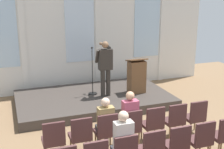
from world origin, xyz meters
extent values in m
cube|color=silver|center=(0.00, 5.88, 2.26)|extent=(9.85, 0.10, 4.52)
cube|color=silver|center=(-2.63, 5.82, 2.23)|extent=(1.04, 0.04, 2.40)
cube|color=silver|center=(-1.96, 5.83, 2.26)|extent=(0.20, 0.08, 4.52)
cube|color=silver|center=(0.00, 5.82, 2.23)|extent=(1.04, 0.04, 2.40)
cube|color=silver|center=(0.67, 5.83, 2.26)|extent=(0.20, 0.08, 4.52)
cube|color=silver|center=(2.63, 5.82, 2.23)|extent=(1.04, 0.04, 2.40)
cube|color=silver|center=(3.30, 5.83, 2.26)|extent=(0.20, 0.08, 4.52)
cube|color=#3F3833|center=(0.00, 4.20, 0.14)|extent=(4.81, 2.77, 0.28)
cylinder|color=#332D28|center=(0.25, 4.01, 0.71)|extent=(0.14, 0.14, 0.86)
cylinder|color=#332D28|center=(0.43, 4.01, 0.71)|extent=(0.14, 0.14, 0.86)
cube|color=#332D28|center=(0.34, 4.01, 1.47)|extent=(0.42, 0.22, 0.65)
cube|color=#B28C19|center=(0.34, 4.13, 1.54)|extent=(0.06, 0.01, 0.39)
sphere|color=#8C6647|center=(0.34, 4.02, 1.92)|extent=(0.21, 0.21, 0.21)
cylinder|color=#332D28|center=(0.10, 4.09, 1.57)|extent=(0.09, 0.28, 0.45)
cylinder|color=#332D28|center=(0.50, 4.14, 1.79)|extent=(0.15, 0.36, 0.15)
cylinder|color=#332D28|center=(0.45, 4.27, 1.82)|extent=(0.11, 0.34, 0.15)
sphere|color=#8C6647|center=(0.37, 4.54, 1.87)|extent=(0.10, 0.10, 0.10)
cylinder|color=black|center=(0.00, 4.30, 0.30)|extent=(0.28, 0.28, 0.03)
cylinder|color=black|center=(0.00, 4.30, 1.04)|extent=(0.02, 0.02, 1.45)
sphere|color=#262626|center=(0.00, 4.30, 1.80)|extent=(0.07, 0.07, 0.07)
cube|color=brown|center=(1.41, 4.00, 0.81)|extent=(0.52, 0.40, 1.05)
cube|color=brown|center=(1.41, 4.02, 1.37)|extent=(0.60, 0.48, 0.14)
cylinder|color=olive|center=(-1.57, 1.46, 0.20)|extent=(0.04, 0.04, 0.40)
cylinder|color=olive|center=(-1.93, 1.46, 0.20)|extent=(0.04, 0.04, 0.40)
cube|color=#4C2D2D|center=(-1.75, 1.29, 0.44)|extent=(0.46, 0.44, 0.08)
cube|color=#4C2D2D|center=(-1.75, 1.10, 0.71)|extent=(0.46, 0.06, 0.46)
cylinder|color=olive|center=(-0.99, 1.46, 0.20)|extent=(0.04, 0.04, 0.40)
cylinder|color=olive|center=(-1.35, 1.46, 0.20)|extent=(0.04, 0.04, 0.40)
cylinder|color=olive|center=(-0.99, 1.12, 0.20)|extent=(0.04, 0.04, 0.40)
cube|color=#4C2D2D|center=(-1.17, 1.29, 0.44)|extent=(0.46, 0.44, 0.08)
cube|color=#4C2D2D|center=(-1.17, 1.10, 0.71)|extent=(0.46, 0.06, 0.46)
cylinder|color=olive|center=(-0.40, 1.46, 0.20)|extent=(0.04, 0.04, 0.40)
cylinder|color=olive|center=(-0.76, 1.46, 0.20)|extent=(0.04, 0.04, 0.40)
cylinder|color=olive|center=(-0.40, 1.12, 0.20)|extent=(0.04, 0.04, 0.40)
cylinder|color=olive|center=(-0.76, 1.12, 0.20)|extent=(0.04, 0.04, 0.40)
cube|color=#4C2D2D|center=(-0.58, 1.29, 0.44)|extent=(0.46, 0.44, 0.08)
cube|color=#4C2D2D|center=(-0.58, 1.10, 0.71)|extent=(0.46, 0.06, 0.46)
cylinder|color=#2D2D33|center=(-0.67, 1.47, 0.22)|extent=(0.10, 0.10, 0.44)
cylinder|color=#2D2D33|center=(-0.49, 1.47, 0.22)|extent=(0.10, 0.10, 0.44)
cube|color=#2D2D33|center=(-0.58, 1.35, 0.50)|extent=(0.34, 0.36, 0.12)
cube|color=#997F4C|center=(-0.58, 1.24, 0.81)|extent=(0.36, 0.20, 0.50)
sphere|color=beige|center=(-0.58, 1.26, 1.17)|extent=(0.20, 0.20, 0.20)
cylinder|color=olive|center=(0.18, 1.46, 0.20)|extent=(0.04, 0.04, 0.40)
cylinder|color=olive|center=(-0.18, 1.46, 0.20)|extent=(0.04, 0.04, 0.40)
cylinder|color=olive|center=(0.18, 1.12, 0.20)|extent=(0.04, 0.04, 0.40)
cylinder|color=olive|center=(-0.18, 1.12, 0.20)|extent=(0.04, 0.04, 0.40)
cube|color=#4C2D2D|center=(0.00, 1.29, 0.44)|extent=(0.46, 0.44, 0.08)
cube|color=#4C2D2D|center=(0.00, 1.10, 0.71)|extent=(0.46, 0.06, 0.46)
cylinder|color=#2D2D33|center=(-0.09, 1.47, 0.22)|extent=(0.10, 0.10, 0.44)
cylinder|color=#2D2D33|center=(0.09, 1.47, 0.22)|extent=(0.10, 0.10, 0.44)
cube|color=#2D2D33|center=(0.00, 1.35, 0.50)|extent=(0.34, 0.36, 0.12)
cube|color=#B24C66|center=(0.00, 1.24, 0.85)|extent=(0.36, 0.20, 0.58)
sphere|color=tan|center=(0.00, 1.26, 1.25)|extent=(0.20, 0.20, 0.20)
cylinder|color=olive|center=(0.76, 1.46, 0.20)|extent=(0.04, 0.04, 0.40)
cylinder|color=olive|center=(0.40, 1.46, 0.20)|extent=(0.04, 0.04, 0.40)
cylinder|color=olive|center=(0.76, 1.12, 0.20)|extent=(0.04, 0.04, 0.40)
cylinder|color=olive|center=(0.40, 1.12, 0.20)|extent=(0.04, 0.04, 0.40)
cube|color=#4C2D2D|center=(0.58, 1.29, 0.44)|extent=(0.46, 0.44, 0.08)
cube|color=#4C2D2D|center=(0.58, 1.10, 0.71)|extent=(0.46, 0.06, 0.46)
cylinder|color=olive|center=(1.35, 1.46, 0.20)|extent=(0.04, 0.04, 0.40)
cylinder|color=olive|center=(0.99, 1.46, 0.20)|extent=(0.04, 0.04, 0.40)
cylinder|color=olive|center=(1.35, 1.12, 0.20)|extent=(0.04, 0.04, 0.40)
cylinder|color=olive|center=(0.99, 1.12, 0.20)|extent=(0.04, 0.04, 0.40)
cube|color=#4C2D2D|center=(1.17, 1.29, 0.44)|extent=(0.46, 0.44, 0.08)
cube|color=#4C2D2D|center=(1.17, 1.10, 0.71)|extent=(0.46, 0.06, 0.46)
cylinder|color=olive|center=(1.93, 1.46, 0.20)|extent=(0.04, 0.04, 0.40)
cylinder|color=olive|center=(1.57, 1.46, 0.20)|extent=(0.04, 0.04, 0.40)
cylinder|color=olive|center=(1.93, 1.12, 0.20)|extent=(0.04, 0.04, 0.40)
cylinder|color=olive|center=(1.57, 1.12, 0.20)|extent=(0.04, 0.04, 0.40)
cube|color=#4C2D2D|center=(1.75, 1.29, 0.44)|extent=(0.46, 0.44, 0.08)
cube|color=#4C2D2D|center=(1.75, 1.10, 0.71)|extent=(0.46, 0.06, 0.46)
cube|color=#4C2D2D|center=(-0.58, 0.05, 0.71)|extent=(0.46, 0.06, 0.46)
cube|color=silver|center=(-0.58, 0.19, 0.86)|extent=(0.36, 0.20, 0.61)
sphere|color=beige|center=(-0.58, 0.21, 1.28)|extent=(0.20, 0.20, 0.20)
cube|color=#4C2D2D|center=(0.00, 0.05, 0.71)|extent=(0.46, 0.06, 0.46)
cube|color=#4C2D2D|center=(0.58, 0.24, 0.44)|extent=(0.46, 0.44, 0.08)
cube|color=#4C2D2D|center=(0.58, 0.05, 0.71)|extent=(0.46, 0.06, 0.46)
cylinder|color=olive|center=(1.35, 0.41, 0.20)|extent=(0.04, 0.04, 0.40)
cylinder|color=olive|center=(0.99, 0.41, 0.20)|extent=(0.04, 0.04, 0.40)
cube|color=#4C2D2D|center=(1.17, 0.24, 0.44)|extent=(0.46, 0.44, 0.08)
cube|color=#4C2D2D|center=(1.17, 0.05, 0.71)|extent=(0.46, 0.06, 0.46)
cylinder|color=olive|center=(1.93, 0.41, 0.20)|extent=(0.04, 0.04, 0.40)
cylinder|color=olive|center=(1.57, 0.41, 0.20)|extent=(0.04, 0.04, 0.40)
cube|color=#4C2D2D|center=(1.75, 0.24, 0.44)|extent=(0.46, 0.44, 0.08)
camera|label=1|loc=(-2.54, -4.60, 3.55)|focal=48.39mm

